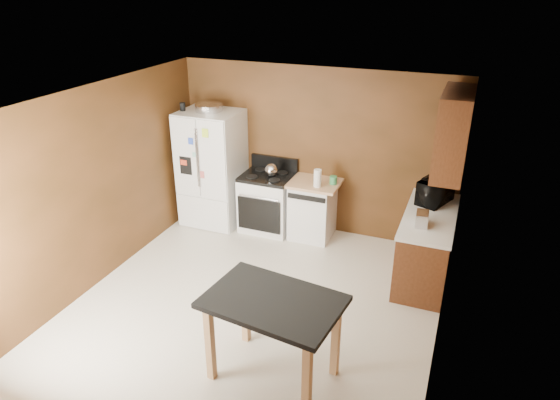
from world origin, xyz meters
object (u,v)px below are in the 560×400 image
Objects in this scene: roasting_pan at (209,108)px; pen_cup at (183,107)px; microwave at (436,191)px; dishwasher at (312,209)px; toaster at (422,219)px; island at (273,312)px; kettle at (271,170)px; gas_range at (268,201)px; green_canister at (333,180)px; refrigerator at (212,168)px; paper_towel at (318,178)px.

roasting_pan is 0.39m from pen_cup.
dishwasher is at bearing 108.65° from microwave.
microwave is at bearing 80.36° from toaster.
island is at bearing -121.85° from toaster.
roasting_pan is at bearing 110.86° from microwave.
pen_cup is 0.61× the size of kettle.
roasting_pan is at bearing -178.74° from gas_range.
green_canister is 1.44m from microwave.
kettle is 3.11m from island.
refrigerator is (-3.35, 0.00, -0.15)m from microwave.
toaster is (3.29, -0.80, -0.87)m from roasting_pan.
pen_cup reaches higher than paper_towel.
dishwasher is at bearing 1.94° from gas_range.
roasting_pan is 3.46m from microwave.
pen_cup is 3.82m from microwave.
island is (1.21, -2.86, -0.23)m from kettle.
dishwasher is (1.63, 0.08, -0.45)m from refrigerator.
pen_cup reaches higher than microwave.
paper_towel is at bearing 0.98° from pen_cup.
paper_towel is (0.75, -0.09, 0.02)m from kettle.
paper_towel is at bearing -6.81° from kettle.
kettle is at bearing -0.71° from roasting_pan.
pen_cup is at bearing 165.54° from toaster.
paper_towel is at bearing -3.33° from roasting_pan.
roasting_pan is 1.67m from gas_range.
refrigerator is at bearing 177.97° from paper_towel.
gas_range is (1.29, 0.16, -1.40)m from pen_cup.
toaster is 2.35m from island.
dishwasher is at bearing 148.63° from toaster.
dishwasher is (-0.11, 0.15, -0.57)m from paper_towel.
refrigerator reaches higher than toaster.
gas_range reaches higher than green_canister.
microwave is at bearing -1.53° from gas_range.
gas_range is at bearing 3.81° from refrigerator.
paper_towel is 1.69m from toaster.
gas_range is 0.72m from dishwasher.
pen_cup is 0.09× the size of island.
kettle is 0.99m from refrigerator.
toaster is at bearing -32.95° from green_canister.
pen_cup is at bearing 133.30° from island.
microwave reaches higher than green_canister.
microwave reaches higher than island.
paper_towel is 0.14× the size of refrigerator.
toaster is at bearing -13.69° from roasting_pan.
toaster is at bearing -13.08° from refrigerator.
pen_cup is at bearing -174.75° from kettle.
pen_cup is 1.04m from refrigerator.
pen_cup is 0.22× the size of microwave.
toaster reaches higher than green_canister.
pen_cup is 0.14× the size of dishwasher.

